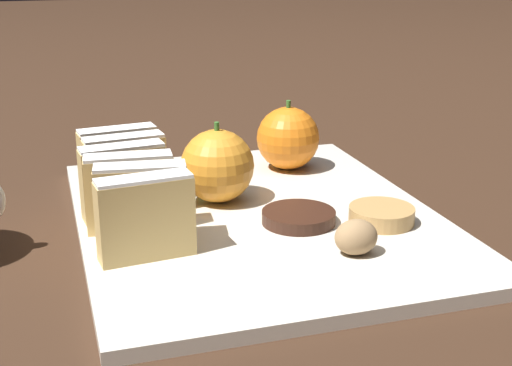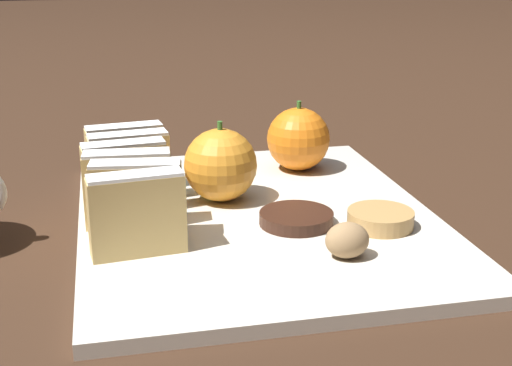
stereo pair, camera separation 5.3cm
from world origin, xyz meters
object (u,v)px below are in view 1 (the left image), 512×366
(orange_near, at_px, (288,138))
(walnut, at_px, (356,237))
(orange_far, at_px, (217,166))
(chocolate_cookie, at_px, (299,217))

(orange_near, distance_m, walnut, 0.24)
(orange_far, distance_m, walnut, 0.18)
(orange_near, xyz_separation_m, chocolate_cookie, (-0.05, -0.16, -0.03))
(orange_far, xyz_separation_m, chocolate_cookie, (0.06, -0.08, -0.03))
(orange_near, height_order, orange_far, orange_far)
(orange_far, relative_size, walnut, 2.21)
(orange_far, bearing_deg, chocolate_cookie, -54.67)
(orange_near, distance_m, chocolate_cookie, 0.17)
(chocolate_cookie, bearing_deg, walnut, -74.89)
(walnut, bearing_deg, orange_far, 116.15)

